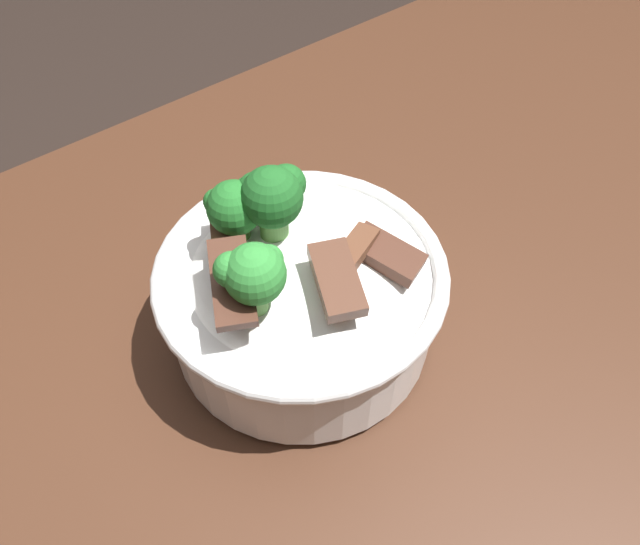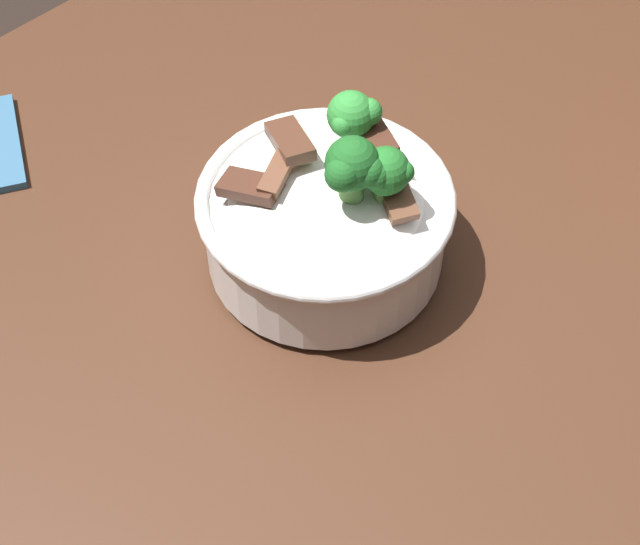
{
  "view_description": "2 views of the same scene",
  "coord_description": "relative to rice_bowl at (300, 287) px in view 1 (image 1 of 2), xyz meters",
  "views": [
    {
      "loc": [
        -0.18,
        -0.16,
        1.17
      ],
      "look_at": [
        0.02,
        0.07,
        0.81
      ],
      "focal_mm": 32.81,
      "sensor_mm": 36.0,
      "label": 1
    },
    {
      "loc": [
        0.38,
        0.43,
        1.43
      ],
      "look_at": [
        0.02,
        0.08,
        0.81
      ],
      "focal_mm": 56.09,
      "sensor_mm": 36.0,
      "label": 2
    }
  ],
  "objects": [
    {
      "name": "rice_bowl",
      "position": [
        0.0,
        0.0,
        0.0
      ],
      "size": [
        0.21,
        0.21,
        0.15
      ],
      "color": "white",
      "rests_on": "dining_table"
    },
    {
      "name": "dining_table",
      "position": [
        0.02,
        -0.05,
        -0.16
      ],
      "size": [
        1.54,
        0.81,
        0.78
      ],
      "color": "#472819",
      "rests_on": "ground"
    }
  ]
}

